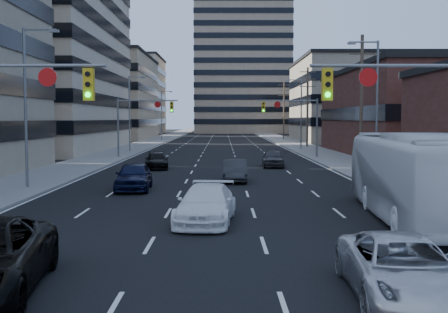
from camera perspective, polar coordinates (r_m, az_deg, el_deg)
ground at (r=12.08m, az=-2.60°, el=-15.39°), size 400.00×400.00×0.00m
road_surface at (r=141.45m, az=-0.35°, el=2.25°), size 18.00×300.00×0.02m
sidewalk_left at (r=141.95m, az=-5.00°, el=2.27°), size 5.00×300.00×0.15m
sidewalk_right at (r=141.87m, az=4.30°, el=2.27°), size 5.00×300.00×0.15m
office_left_mid at (r=77.16m, az=-21.44°, el=11.06°), size 26.00×34.00×28.00m
office_left_far at (r=114.12m, az=-12.61°, el=5.78°), size 20.00×30.00×16.00m
storefront_right_mid at (r=65.74m, az=20.85°, el=4.06°), size 20.00×30.00×9.00m
office_right_far at (r=102.41m, az=13.76°, el=5.44°), size 22.00×28.00×14.00m
apartment_tower at (r=163.41m, az=1.83°, el=12.66°), size 26.00×26.00×58.00m
bg_block_left at (r=154.17m, az=-10.86°, el=6.03°), size 24.00×24.00×20.00m
bg_block_right at (r=144.87m, az=12.45°, el=4.57°), size 22.00×22.00×12.00m
signal_near_right at (r=20.60m, az=19.65°, el=4.60°), size 6.59×0.33×6.00m
signal_far_left at (r=56.98m, az=-8.43°, el=4.14°), size 6.09×0.33×6.00m
signal_far_right at (r=56.84m, az=7.13°, el=4.15°), size 6.09×0.33×6.00m
utility_pole_block at (r=48.85m, az=13.78°, el=5.86°), size 2.20×0.28×11.00m
utility_pole_midblock at (r=78.29m, az=8.48°, el=5.13°), size 2.20×0.28×11.00m
utility_pole_distant at (r=108.04m, az=6.09°, el=4.79°), size 2.20×0.28×11.00m
streetlight_left_near at (r=33.23m, az=-19.28°, el=5.49°), size 2.03×0.22×9.00m
streetlight_left_mid at (r=67.28m, az=-9.45°, el=4.72°), size 2.03×0.22×9.00m
streetlight_left_far at (r=101.97m, az=-6.27°, el=4.44°), size 2.03×0.22×9.00m
streetlight_right_near at (r=37.71m, az=15.04°, el=5.36°), size 2.03×0.22×9.00m
streetlight_right_far at (r=72.07m, az=7.72°, el=4.68°), size 2.03×0.22×9.00m
white_van at (r=21.41m, az=-1.82°, el=-4.89°), size 2.51×5.16×1.45m
silver_suv at (r=13.15m, az=17.70°, el=-10.79°), size 2.52×5.09×1.39m
transit_bus at (r=23.15m, az=18.62°, el=-1.95°), size 3.85×12.53×3.44m
sedan_blue at (r=31.54m, az=-9.15°, el=-2.00°), size 2.11×4.72×1.58m
sedan_grey_center at (r=35.48m, az=1.12°, el=-1.44°), size 1.55×4.28×1.40m
sedan_black_far at (r=44.81m, az=-6.87°, el=-0.43°), size 2.31×4.64×1.29m
sedan_grey_right at (r=46.34m, az=4.99°, el=-0.18°), size 1.89×4.34×1.45m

